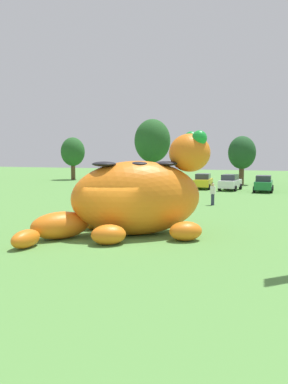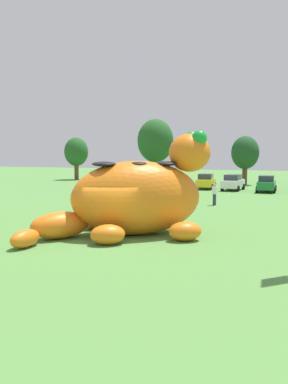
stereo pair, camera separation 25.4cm
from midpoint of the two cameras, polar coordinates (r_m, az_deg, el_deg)
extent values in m
plane|color=#568E42|center=(19.71, -3.76, -6.52)|extent=(160.00, 160.00, 0.00)
ellipsoid|color=orange|center=(20.47, -0.65, -0.82)|extent=(7.24, 6.51, 3.69)
ellipsoid|color=orange|center=(21.21, 6.70, 5.43)|extent=(2.88, 2.84, 1.95)
sphere|color=green|center=(21.82, 6.92, 7.34)|extent=(0.78, 0.78, 0.78)
sphere|color=green|center=(20.83, 8.02, 7.42)|extent=(0.78, 0.78, 0.78)
ellipsoid|color=black|center=(20.77, 3.31, 3.96)|extent=(1.82, 1.89, 0.25)
ellipsoid|color=black|center=(20.36, -0.65, 3.93)|extent=(1.82, 1.89, 0.25)
ellipsoid|color=black|center=(20.02, -5.22, 3.89)|extent=(1.82, 1.89, 0.25)
ellipsoid|color=orange|center=(23.10, 2.45, -3.59)|extent=(1.94, 1.84, 0.90)
ellipsoid|color=orange|center=(19.29, 6.10, -5.44)|extent=(1.94, 1.84, 0.90)
ellipsoid|color=orange|center=(22.15, -6.39, -4.02)|extent=(1.94, 1.84, 0.90)
ellipsoid|color=orange|center=(18.48, -4.65, -5.90)|extent=(1.94, 1.84, 0.90)
ellipsoid|color=orange|center=(20.06, -11.18, -4.52)|extent=(2.88, 3.27, 1.29)
ellipsoid|color=orange|center=(18.54, -15.79, -6.24)|extent=(0.86, 1.73, 0.79)
cube|color=#2347B7|center=(48.13, -0.11, 1.47)|extent=(1.72, 4.11, 0.80)
cube|color=#2D333D|center=(47.95, -0.17, 2.29)|extent=(1.51, 1.98, 0.60)
cylinder|color=black|center=(49.65, -0.50, 1.13)|extent=(0.24, 0.64, 0.64)
cylinder|color=black|center=(49.06, 1.35, 1.07)|extent=(0.24, 0.64, 0.64)
cylinder|color=black|center=(47.29, -1.62, 0.91)|extent=(0.24, 0.64, 0.64)
cylinder|color=black|center=(46.68, 0.31, 0.85)|extent=(0.24, 0.64, 0.64)
cube|color=black|center=(46.97, 4.44, 1.35)|extent=(1.84, 4.16, 0.80)
cube|color=#2D333D|center=(46.78, 4.40, 2.19)|extent=(1.56, 2.02, 0.60)
cylinder|color=black|center=(48.45, 3.85, 1.01)|extent=(0.26, 0.65, 0.64)
cylinder|color=black|center=(48.03, 5.81, 0.95)|extent=(0.26, 0.65, 0.64)
cylinder|color=black|center=(46.01, 3.02, 0.77)|extent=(0.26, 0.65, 0.64)
cylinder|color=black|center=(45.57, 5.07, 0.72)|extent=(0.26, 0.65, 0.64)
cube|color=yellow|center=(47.03, 8.74, 1.31)|extent=(1.99, 4.21, 0.80)
cube|color=#2D333D|center=(46.84, 8.72, 2.15)|extent=(1.63, 2.07, 0.60)
cylinder|color=black|center=(48.44, 7.95, 0.97)|extent=(0.29, 0.66, 0.64)
cylinder|color=black|center=(48.21, 9.94, 0.92)|extent=(0.29, 0.66, 0.64)
cylinder|color=black|center=(45.94, 7.45, 0.73)|extent=(0.29, 0.66, 0.64)
cylinder|color=black|center=(45.69, 9.55, 0.67)|extent=(0.29, 0.66, 0.64)
cube|color=white|center=(45.80, 12.40, 1.13)|extent=(2.05, 4.23, 0.80)
cube|color=#2D333D|center=(45.60, 12.38, 2.00)|extent=(1.66, 2.09, 0.60)
cylinder|color=black|center=(47.26, 11.76, 0.79)|extent=(0.29, 0.66, 0.64)
cylinder|color=black|center=(46.87, 13.77, 0.71)|extent=(0.29, 0.66, 0.64)
cylinder|color=black|center=(44.81, 10.95, 0.56)|extent=(0.29, 0.66, 0.64)
cylinder|color=black|center=(44.40, 13.07, 0.47)|extent=(0.29, 0.66, 0.64)
cube|color=#1E7238|center=(44.72, 16.77, 0.93)|extent=(1.79, 4.14, 0.80)
cube|color=#2D333D|center=(44.53, 16.79, 1.81)|extent=(1.54, 2.00, 0.60)
cylinder|color=black|center=(46.07, 15.79, 0.58)|extent=(0.25, 0.65, 0.64)
cylinder|color=black|center=(45.99, 17.90, 0.51)|extent=(0.25, 0.65, 0.64)
cylinder|color=black|center=(43.54, 15.55, 0.31)|extent=(0.25, 0.65, 0.64)
cylinder|color=black|center=(43.45, 17.79, 0.24)|extent=(0.25, 0.65, 0.64)
cylinder|color=brown|center=(63.36, -9.23, 2.73)|extent=(0.64, 0.64, 2.25)
ellipsoid|color=#235623|center=(63.29, -9.27, 5.54)|extent=(3.60, 3.60, 4.32)
cylinder|color=brown|center=(55.48, 1.72, 2.81)|extent=(0.86, 0.86, 3.02)
ellipsoid|color=#235623|center=(55.44, 1.73, 7.11)|extent=(4.82, 4.82, 5.79)
cylinder|color=brown|center=(54.05, 13.91, 2.14)|extent=(0.62, 0.62, 2.18)
ellipsoid|color=#1E4C23|center=(53.96, 13.99, 5.34)|extent=(3.49, 3.49, 4.19)
cylinder|color=#2D334C|center=(42.00, -0.39, 0.50)|extent=(0.26, 0.26, 0.88)
cube|color=red|center=(41.94, -0.39, 1.50)|extent=(0.38, 0.22, 0.60)
sphere|color=beige|center=(41.91, -0.39, 2.08)|extent=(0.22, 0.22, 0.22)
cylinder|color=#2D334C|center=(32.49, 9.96, -1.05)|extent=(0.26, 0.26, 0.88)
cube|color=white|center=(32.42, 9.98, 0.25)|extent=(0.38, 0.22, 0.60)
sphere|color=tan|center=(32.38, 9.99, 0.99)|extent=(0.22, 0.22, 0.22)
camera|label=1|loc=(0.13, -89.66, 0.03)|focal=38.45mm
camera|label=2|loc=(0.13, 90.34, -0.03)|focal=38.45mm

